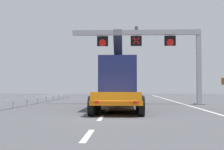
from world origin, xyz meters
TOP-DOWN VIEW (x-y plane):
  - ground at (0.00, 0.00)m, footprint 112.00×112.00m
  - lane_markings at (-0.46, 15.95)m, footprint 0.20×46.51m
  - edge_line_right at (6.20, 12.00)m, footprint 0.20×63.00m
  - overhead_lane_gantry at (3.44, 11.59)m, footprint 12.00×0.90m
  - heavy_haul_truck_orange at (0.35, 7.82)m, footprint 3.05×14.07m
  - guardrail_left at (-7.34, 13.33)m, footprint 0.13×30.66m

SIDE VIEW (x-z plane):
  - ground at x=0.00m, z-range 0.00..0.00m
  - edge_line_right at x=6.20m, z-range 0.00..0.01m
  - lane_markings at x=-0.46m, z-range 0.00..0.01m
  - guardrail_left at x=-7.34m, z-range 0.18..0.94m
  - heavy_haul_truck_orange at x=0.35m, z-range -0.66..4.64m
  - overhead_lane_gantry at x=3.44m, z-range 1.96..9.08m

